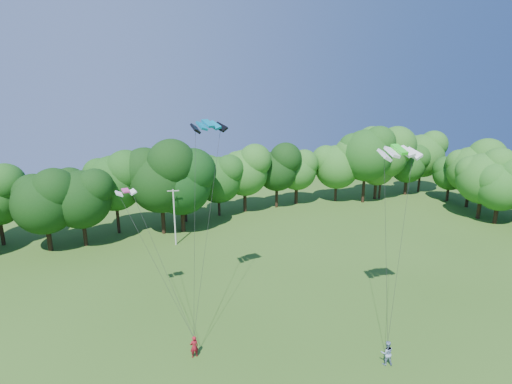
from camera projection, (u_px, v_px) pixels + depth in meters
name	position (u px, v px, depth m)	size (l,w,h in m)	color
utility_pole	(174.00, 216.00, 48.46)	(1.37, 0.49, 7.06)	beige
kite_flyer_left	(194.00, 347.00, 28.57)	(0.62, 0.40, 1.68)	maroon
kite_flyer_right	(387.00, 353.00, 27.82)	(0.88, 0.68, 1.81)	#889EBD
kite_teal	(208.00, 123.00, 30.89)	(2.93, 1.68, 0.59)	#046C8E
kite_green	(399.00, 149.00, 28.70)	(3.20, 1.75, 0.64)	#25DC21
kite_pink	(126.00, 191.00, 31.52)	(1.64, 0.93, 0.25)	#C33681
tree_back_center	(181.00, 174.00, 51.94)	(8.67, 8.67, 12.61)	black
tree_back_east	(377.00, 166.00, 68.21)	(6.52, 6.52, 9.48)	#312413
tree_flank_east	(501.00, 179.00, 55.42)	(7.24, 7.24, 10.54)	black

